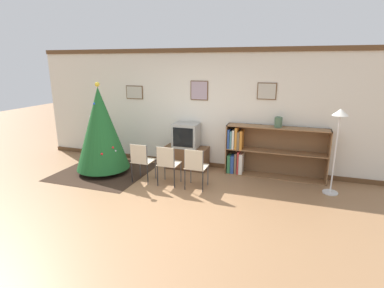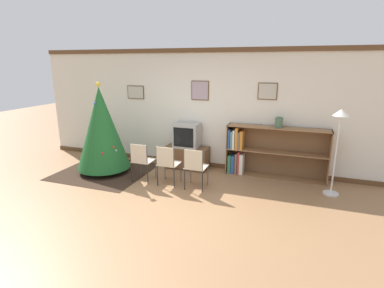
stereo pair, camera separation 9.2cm
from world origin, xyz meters
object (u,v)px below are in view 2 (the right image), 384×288
object	(u,v)px
christmas_tree	(102,128)
vase	(279,122)
folding_chair_right	(195,166)
tv_console	(187,157)
folding_chair_center	(167,163)
folding_chair_left	(141,160)
bookshelf	(259,152)
standing_lamp	(339,130)
television	(187,135)

from	to	relation	value
christmas_tree	vase	world-z (taller)	christmas_tree
christmas_tree	folding_chair_right	xyz separation A→B (m)	(2.25, -0.25, -0.53)
tv_console	folding_chair_center	size ratio (longest dim) A/B	1.22
folding_chair_left	bookshelf	xyz separation A→B (m)	(2.21, 1.18, 0.06)
christmas_tree	standing_lamp	size ratio (longest dim) A/B	1.24
tv_console	folding_chair_center	xyz separation A→B (m)	(0.00, -1.11, 0.22)
standing_lamp	bookshelf	bearing A→B (deg)	159.16
television	folding_chair_left	xyz separation A→B (m)	(-0.58, -1.10, -0.31)
folding_chair_right	christmas_tree	bearing A→B (deg)	173.69
folding_chair_right	standing_lamp	size ratio (longest dim) A/B	0.51
vase	folding_chair_center	bearing A→B (deg)	-149.76
folding_chair_right	tv_console	bearing A→B (deg)	117.58
bookshelf	standing_lamp	bearing A→B (deg)	-20.84
christmas_tree	tv_console	size ratio (longest dim) A/B	2.00
folding_chair_center	standing_lamp	bearing A→B (deg)	11.80
folding_chair_center	vase	distance (m)	2.43
folding_chair_left	vase	bearing A→B (deg)	24.33
standing_lamp	television	bearing A→B (deg)	171.35
television	folding_chair_right	size ratio (longest dim) A/B	0.69
bookshelf	tv_console	bearing A→B (deg)	-177.40
standing_lamp	christmas_tree	bearing A→B (deg)	-175.28
tv_console	vase	size ratio (longest dim) A/B	4.55
folding_chair_right	standing_lamp	xyz separation A→B (m)	(2.48, 0.64, 0.76)
folding_chair_right	bookshelf	world-z (taller)	bookshelf
folding_chair_center	bookshelf	distance (m)	2.02
christmas_tree	bookshelf	world-z (taller)	christmas_tree
television	folding_chair_center	bearing A→B (deg)	-90.00
television	bookshelf	xyz separation A→B (m)	(1.63, 0.08, -0.25)
folding_chair_center	tv_console	bearing A→B (deg)	90.00
folding_chair_right	bookshelf	xyz separation A→B (m)	(1.06, 1.18, 0.06)
folding_chair_left	standing_lamp	distance (m)	3.77
bookshelf	standing_lamp	size ratio (longest dim) A/B	1.30
folding_chair_left	folding_chair_right	world-z (taller)	same
tv_console	television	bearing A→B (deg)	-90.00
television	bookshelf	world-z (taller)	bookshelf
tv_console	folding_chair_right	distance (m)	1.27
tv_console	folding_chair_center	world-z (taller)	folding_chair_center
christmas_tree	standing_lamp	distance (m)	4.75
christmas_tree	bookshelf	size ratio (longest dim) A/B	0.95
christmas_tree	standing_lamp	world-z (taller)	christmas_tree
folding_chair_right	vase	xyz separation A→B (m)	(1.42, 1.16, 0.74)
christmas_tree	tv_console	distance (m)	2.02
christmas_tree	folding_chair_right	distance (m)	2.32
folding_chair_center	christmas_tree	bearing A→B (deg)	171.53
folding_chair_center	standing_lamp	distance (m)	3.22
folding_chair_left	folding_chair_right	bearing A→B (deg)	0.00
folding_chair_right	vase	distance (m)	1.98
folding_chair_left	folding_chair_center	xyz separation A→B (m)	(0.58, 0.00, 0.00)
folding_chair_center	bookshelf	xyz separation A→B (m)	(1.63, 1.18, 0.06)
folding_chair_left	folding_chair_right	xyz separation A→B (m)	(1.16, 0.00, 0.00)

